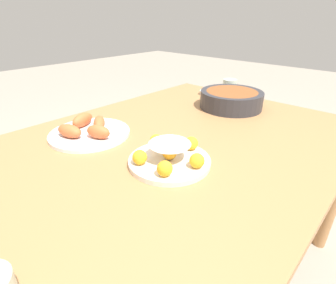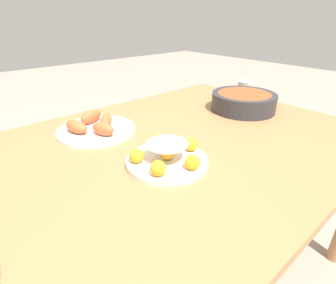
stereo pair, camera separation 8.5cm
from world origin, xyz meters
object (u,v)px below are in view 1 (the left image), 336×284
object	(u,v)px
sauce_bowl	(208,92)
seafood_platter	(89,130)
dining_table	(167,162)
cake_plate	(170,156)
cup_far	(229,88)
serving_bowl	(231,99)

from	to	relation	value
sauce_bowl	seafood_platter	xyz separation A→B (m)	(-0.77, 0.01, 0.01)
dining_table	cake_plate	size ratio (longest dim) A/B	5.95
sauce_bowl	cup_far	distance (m)	0.12
seafood_platter	cup_far	bearing A→B (deg)	-7.82
cake_plate	cup_far	xyz separation A→B (m)	(0.77, 0.25, 0.02)
cake_plate	serving_bowl	xyz separation A→B (m)	(0.60, 0.14, 0.02)
sauce_bowl	cup_far	size ratio (longest dim) A/B	1.05
serving_bowl	sauce_bowl	world-z (taller)	serving_bowl
cake_plate	serving_bowl	size ratio (longest dim) A/B	0.85
dining_table	serving_bowl	world-z (taller)	serving_bowl
cup_far	serving_bowl	bearing A→B (deg)	-146.81
dining_table	seafood_platter	bearing A→B (deg)	119.10
cake_plate	seafood_platter	size ratio (longest dim) A/B	0.84
cake_plate	serving_bowl	bearing A→B (deg)	13.28
cake_plate	seafood_platter	world-z (taller)	cake_plate
cake_plate	sauce_bowl	world-z (taller)	cake_plate
dining_table	seafood_platter	size ratio (longest dim) A/B	5.01
cake_plate	sauce_bowl	xyz separation A→B (m)	(0.72, 0.36, -0.01)
dining_table	sauce_bowl	bearing A→B (deg)	22.28
seafood_platter	cake_plate	bearing A→B (deg)	-81.90
seafood_platter	dining_table	bearing A→B (deg)	-60.90
sauce_bowl	cup_far	xyz separation A→B (m)	(0.05, -0.10, 0.03)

